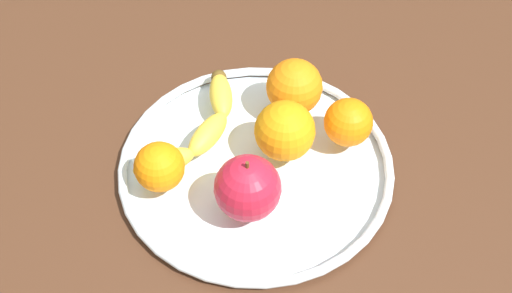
% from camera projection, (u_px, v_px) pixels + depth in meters
% --- Properties ---
extents(ground_plane, '(1.48, 1.48, 0.04)m').
position_uv_depth(ground_plane, '(256.00, 179.00, 0.89)').
color(ground_plane, '#472919').
extents(fruit_bowl, '(0.36, 0.36, 0.02)m').
position_uv_depth(fruit_bowl, '(256.00, 166.00, 0.87)').
color(fruit_bowl, silver).
rests_on(fruit_bowl, ground_plane).
extents(banana, '(0.20, 0.12, 0.03)m').
position_uv_depth(banana, '(199.00, 128.00, 0.88)').
color(banana, yellow).
rests_on(banana, fruit_bowl).
extents(apple, '(0.08, 0.08, 0.09)m').
position_uv_depth(apple, '(250.00, 188.00, 0.78)').
color(apple, red).
rests_on(apple, fruit_bowl).
extents(orange_back_left, '(0.08, 0.08, 0.08)m').
position_uv_depth(orange_back_left, '(285.00, 131.00, 0.84)').
color(orange_back_left, orange).
rests_on(orange_back_left, fruit_bowl).
extents(orange_back_right, '(0.08, 0.08, 0.08)m').
position_uv_depth(orange_back_right, '(294.00, 87.00, 0.89)').
color(orange_back_right, orange).
rests_on(orange_back_right, fruit_bowl).
extents(orange_front_left, '(0.06, 0.06, 0.06)m').
position_uv_depth(orange_front_left, '(159.00, 167.00, 0.82)').
color(orange_front_left, orange).
rests_on(orange_front_left, fruit_bowl).
extents(orange_front_right, '(0.06, 0.06, 0.06)m').
position_uv_depth(orange_front_right, '(348.00, 122.00, 0.86)').
color(orange_front_right, orange).
rests_on(orange_front_right, fruit_bowl).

